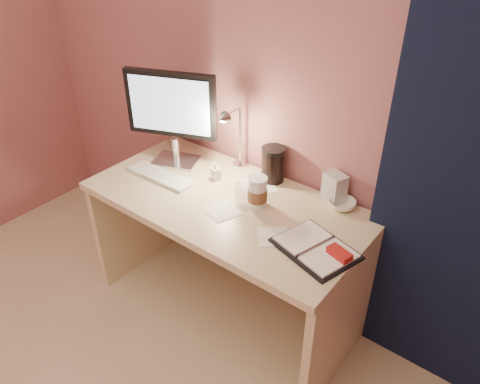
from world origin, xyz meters
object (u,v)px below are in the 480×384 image
Objects in this scene: desk at (236,229)px; bowl at (342,204)px; coffee_cup at (257,193)px; clear_cup at (243,197)px; planner at (317,249)px; product_box at (334,188)px; lotion_bottle at (216,171)px; monitor at (172,110)px; desk_lamp at (228,134)px; dark_jar at (273,166)px; keyboard at (161,176)px.

desk is 10.79× the size of bowl.
clear_cup is at bearing -121.51° from coffee_cup.
product_box is (-0.13, 0.37, 0.06)m from planner.
clear_cup is at bearing -24.45° from lotion_bottle.
bowl is (-0.07, 0.35, 0.01)m from planner.
desk is 0.71m from monitor.
planner is at bearing -24.46° from desk_lamp.
coffee_cup is at bearing -30.56° from desk_lamp.
product_box is (0.27, 0.25, 0.00)m from coffee_cup.
planner is at bearing -78.83° from bowl.
lotion_bottle is at bearing -178.46° from planner.
dark_jar is at bearing -156.61° from product_box.
monitor is 1.34× the size of keyboard.
desk is 9.18× the size of coffee_cup.
monitor is 0.35m from keyboard.
bowl is at bearing 38.36° from clear_cup.
coffee_cup is at bearing 179.23° from planner.
dark_jar is (0.53, 0.17, -0.23)m from monitor.
clear_cup reaches higher than desk.
desk_lamp is (-0.70, 0.28, 0.21)m from planner.
keyboard is 0.95m from planner.
lotion_bottle reaches higher than desk.
desk is at bearing -130.12° from product_box.
desk_lamp is (0.25, 0.26, 0.22)m from keyboard.
bowl is 1.39× the size of lotion_bottle.
dark_jar reaches higher than product_box.
dark_jar is (-0.47, 0.35, 0.07)m from planner.
coffee_cup is at bearing -145.25° from bowl.
clear_cup is 0.38m from desk_lamp.
dark_jar is (0.48, 0.34, 0.08)m from keyboard.
bowl is at bearing -0.82° from dark_jar.
desk_lamp is at bearing -173.76° from bowl.
product_box is at bearing 3.02° from dark_jar.
dark_jar reaches higher than desk.
planner is 2.29× the size of dark_jar.
keyboard is at bearing -159.39° from bowl.
bowl is at bearing 23.95° from desk.
desk_lamp is (-0.27, 0.22, 0.16)m from clear_cup.
clear_cup is (0.52, 0.04, 0.06)m from keyboard.
coffee_cup is 1.15× the size of clear_cup.
desk is 9.35× the size of product_box.
monitor is 0.60m from dark_jar.
product_box is at bearing 158.17° from bowl.
lotion_bottle is at bearing 165.17° from desk.
keyboard reaches higher than desk.
bowl is at bearing -1.46° from product_box.
monitor is 0.33m from desk_lamp.
keyboard is 2.32× the size of dark_jar.
desk_lamp is (-0.30, 0.16, 0.16)m from coffee_cup.
coffee_cup reaches higher than clear_cup.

